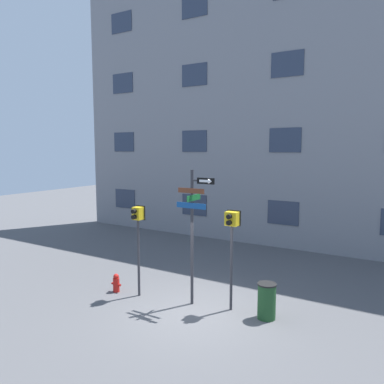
{
  "coord_description": "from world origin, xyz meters",
  "views": [
    {
      "loc": [
        5.21,
        -8.76,
        4.66
      ],
      "look_at": [
        -0.37,
        0.5,
        3.4
      ],
      "focal_mm": 35.0,
      "sensor_mm": 36.0,
      "label": 1
    }
  ],
  "objects_px": {
    "street_sign_pole": "(193,225)",
    "fire_hydrant": "(116,283)",
    "pedestrian_signal_left": "(138,227)",
    "trash_bin": "(267,301)",
    "pedestrian_signal_right": "(232,232)"
  },
  "relations": [
    {
      "from": "pedestrian_signal_left",
      "to": "trash_bin",
      "type": "height_order",
      "value": "pedestrian_signal_left"
    },
    {
      "from": "pedestrian_signal_left",
      "to": "street_sign_pole",
      "type": "bearing_deg",
      "value": 10.03
    },
    {
      "from": "street_sign_pole",
      "to": "fire_hydrant",
      "type": "height_order",
      "value": "street_sign_pole"
    },
    {
      "from": "pedestrian_signal_left",
      "to": "trash_bin",
      "type": "distance_m",
      "value": 4.42
    },
    {
      "from": "street_sign_pole",
      "to": "pedestrian_signal_right",
      "type": "bearing_deg",
      "value": 11.31
    },
    {
      "from": "pedestrian_signal_right",
      "to": "fire_hydrant",
      "type": "distance_m",
      "value": 4.35
    },
    {
      "from": "street_sign_pole",
      "to": "pedestrian_signal_left",
      "type": "height_order",
      "value": "street_sign_pole"
    },
    {
      "from": "pedestrian_signal_left",
      "to": "fire_hydrant",
      "type": "relative_size",
      "value": 4.76
    },
    {
      "from": "pedestrian_signal_left",
      "to": "pedestrian_signal_right",
      "type": "distance_m",
      "value": 3.0
    },
    {
      "from": "pedestrian_signal_left",
      "to": "trash_bin",
      "type": "bearing_deg",
      "value": 7.74
    },
    {
      "from": "street_sign_pole",
      "to": "pedestrian_signal_left",
      "type": "xyz_separation_m",
      "value": [
        -1.83,
        -0.32,
        -0.2
      ]
    },
    {
      "from": "street_sign_pole",
      "to": "trash_bin",
      "type": "bearing_deg",
      "value": 5.83
    },
    {
      "from": "pedestrian_signal_left",
      "to": "fire_hydrant",
      "type": "distance_m",
      "value": 2.11
    },
    {
      "from": "fire_hydrant",
      "to": "trash_bin",
      "type": "height_order",
      "value": "trash_bin"
    },
    {
      "from": "street_sign_pole",
      "to": "pedestrian_signal_left",
      "type": "relative_size",
      "value": 1.4
    }
  ]
}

